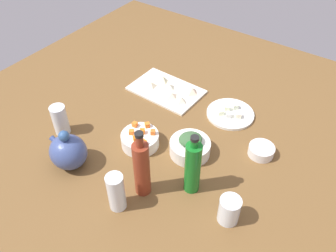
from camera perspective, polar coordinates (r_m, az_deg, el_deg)
tabletop at (r=140.18cm, az=0.00°, el=-1.95°), size 190.00×190.00×3.00cm
cutting_board at (r=161.18cm, az=-0.31°, el=5.95°), size 32.81×21.97×1.00cm
plate_tofu at (r=150.25cm, az=10.24°, el=1.99°), size 20.19×20.19×1.20cm
bowl_greens at (r=130.59cm, az=3.64°, el=-3.59°), size 15.39×15.39×5.62cm
bowl_carrots at (r=133.97cm, az=-4.63°, el=-2.26°), size 14.60×14.60×5.31cm
bowl_small_side at (r=135.15cm, az=15.13°, el=-3.94°), size 9.71×9.71×3.89cm
teapot at (r=128.87cm, az=-16.15°, el=-4.05°), size 15.56×12.90×16.33cm
bottle_0 at (r=112.40cm, az=-4.36°, el=-6.93°), size 5.40×5.40×27.35cm
bottle_1 at (r=113.65cm, az=4.10°, el=-6.80°), size 5.43×5.43×24.70cm
drinking_glass_0 at (r=142.88cm, az=-17.38°, el=0.98°), size 6.10×6.10×12.70cm
drinking_glass_1 at (r=112.41cm, az=10.06°, el=-13.48°), size 6.89×6.89×9.72cm
drinking_glass_2 at (r=112.86cm, az=-8.54°, el=-10.73°), size 5.70×5.70×14.59cm
carrot_cube_0 at (r=132.08cm, az=-4.26°, el=-0.89°), size 2.48×2.48×1.80cm
carrot_cube_1 at (r=135.20cm, az=-5.50°, el=0.26°), size 1.92×1.92×1.80cm
carrot_cube_2 at (r=129.49cm, az=-5.35°, el=-2.08°), size 2.52×2.52×1.80cm
carrot_cube_3 at (r=132.19cm, az=-6.05°, el=-1.00°), size 2.47×2.47×1.80cm
carrot_cube_4 at (r=127.82cm, az=-4.04°, el=-2.73°), size 1.93×1.93×1.80cm
carrot_cube_5 at (r=131.53cm, az=-2.50°, el=-1.02°), size 2.47×2.47×1.80cm
carrot_cube_6 at (r=134.61cm, az=-3.43°, el=0.18°), size 2.52×2.52×1.80cm
chopped_greens_mound at (r=127.37cm, az=3.73°, el=-2.20°), size 11.63×11.78×3.40cm
tofu_cube_0 at (r=147.54cm, az=11.55°, el=1.74°), size 3.00×3.00×2.20cm
tofu_cube_1 at (r=150.37cm, az=9.77°, el=2.95°), size 2.86×2.86×2.20cm
tofu_cube_2 at (r=151.91cm, az=11.08°, el=3.22°), size 3.11×3.11×2.20cm
tofu_cube_3 at (r=146.93cm, az=10.02°, el=1.80°), size 2.97×2.97×2.20cm
tofu_cube_4 at (r=147.65cm, az=8.72°, el=2.23°), size 3.11×3.11×2.20cm
dumpling_0 at (r=160.62cm, az=0.24°, el=6.55°), size 5.02×5.09×2.39cm
dumpling_1 at (r=157.92cm, az=4.02°, el=5.84°), size 4.61×5.03×2.97cm
dumpling_2 at (r=164.90cm, az=-0.81°, el=7.75°), size 5.61×5.40×2.95cm
dumpling_3 at (r=162.10cm, az=-2.79°, el=6.90°), size 5.91×5.95×2.50cm
dumpling_4 at (r=155.36cm, az=0.63°, el=5.10°), size 4.80×5.19×2.35cm
dumpling_5 at (r=152.41cm, az=2.21°, el=4.34°), size 4.63×4.15×2.91cm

